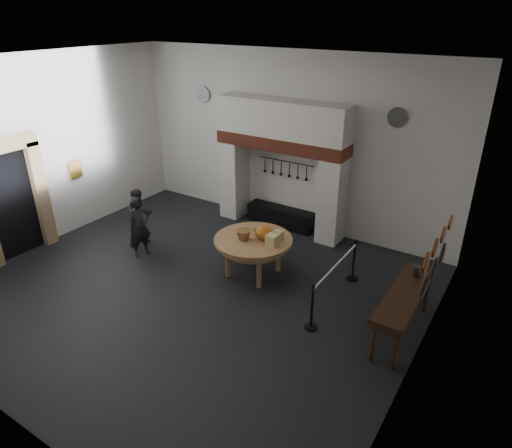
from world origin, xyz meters
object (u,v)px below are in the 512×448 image
Objects in this scene: iron_range at (281,217)px; barrier_post_far at (354,261)px; barrier_post_near at (312,308)px; work_table at (253,240)px; visitor_far at (140,217)px; visitor_near at (140,227)px; side_table at (406,294)px.

iron_range is 2.11× the size of barrier_post_far.
work_table is at bearing 152.03° from barrier_post_near.
visitor_far is 1.61× the size of barrier_post_far.
work_table is 2.21m from barrier_post_far.
barrier_post_near is at bearing -77.90° from visitor_near.
visitor_far is (-0.40, 0.40, -0.01)m from visitor_near.
visitor_far is at bearing 61.05° from visitor_near.
work_table is 1.89× the size of barrier_post_far.
visitor_near is 0.57m from visitor_far.
barrier_post_far is (-1.42, 1.28, -0.42)m from side_table.
work_table reaches higher than iron_range.
visitor_near reaches higher than work_table.
side_table is 1.65m from barrier_post_near.
visitor_far is at bearing -130.07° from iron_range.
side_table reaches higher than work_table.
visitor_near is at bearing -176.21° from side_table.
visitor_near is at bearing 176.06° from barrier_post_near.
barrier_post_near is (-1.42, -0.72, -0.42)m from side_table.
visitor_near is 4.95m from barrier_post_far.
barrier_post_near is 1.00× the size of barrier_post_far.
visitor_near reaches higher than iron_range.
side_table is at bearing -70.17° from visitor_near.
barrier_post_far is at bearing 26.49° from work_table.
work_table is at bearing 174.74° from side_table.
visitor_near is 6.08m from side_table.
visitor_far reaches higher than barrier_post_near.
visitor_near reaches higher than barrier_post_far.
iron_range is 2.67m from work_table.
side_table is 1.96m from barrier_post_far.
visitor_far is 6.47m from side_table.
work_table is 1.15× the size of visitor_near.
barrier_post_near is (5.04, -0.72, -0.27)m from visitor_far.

